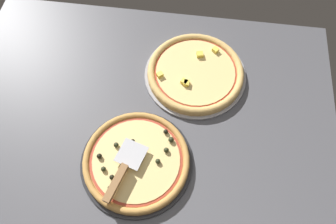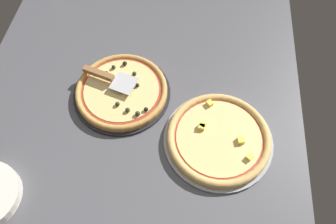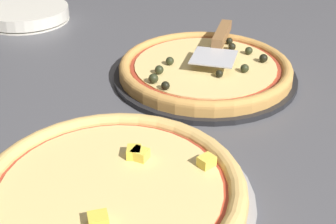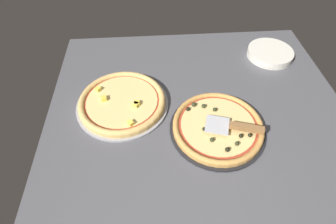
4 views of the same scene
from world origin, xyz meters
TOP-DOWN VIEW (x-y plane):
  - ground_plane at (0.00, 0.00)cm, footprint 133.33×120.25cm
  - pizza_pan_front at (1.46, -5.65)cm, footprint 35.80×35.80cm
  - pizza_front at (1.46, -5.64)cm, footprint 33.65×33.65cm
  - pizza_pan_back at (16.79, 30.35)cm, footprint 37.20×37.20cm
  - pizza_back at (16.78, 30.36)cm, footprint 34.97×34.97cm
  - serving_spatula at (-2.03, -12.26)cm, footprint 10.84×21.10cm
  - plate_stack at (44.47, -40.13)cm, footprint 21.61×21.61cm

SIDE VIEW (x-z plane):
  - ground_plane at x=0.00cm, z-range -3.60..0.00cm
  - pizza_pan_front at x=1.46cm, z-range 0.00..1.00cm
  - pizza_pan_back at x=16.79cm, z-range 0.00..1.00cm
  - plate_stack at x=44.47cm, z-range 0.00..3.50cm
  - pizza_back at x=16.78cm, z-range 0.59..3.98cm
  - pizza_front at x=1.46cm, z-range 0.43..4.24cm
  - serving_spatula at x=-2.03cm, z-range 4.61..6.61cm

